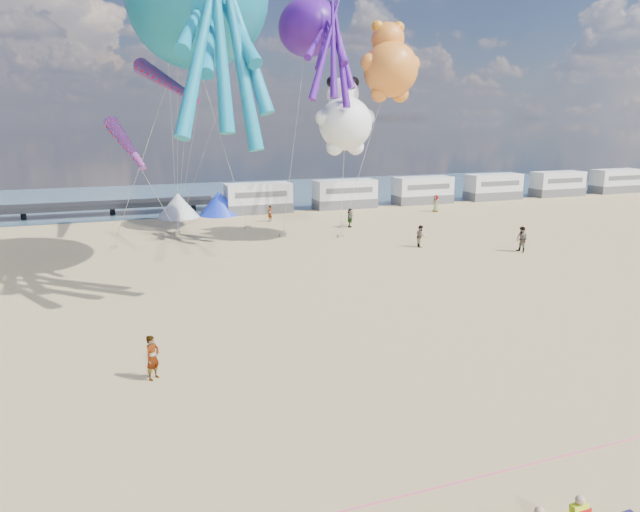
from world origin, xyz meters
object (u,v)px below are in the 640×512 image
Objects in this scene: tent_white at (178,205)px; sandbag_a at (113,247)px; beachgoer_1 at (420,236)px; kite_panda at (345,123)px; beachgoer_0 at (436,203)px; standing_person at (153,357)px; motorhome_3 at (493,187)px; kite_teddy_orange at (391,69)px; tent_blue at (219,203)px; windsock_left at (168,83)px; motorhome_5 at (616,181)px; sandbag_e at (177,233)px; windsock_right at (127,144)px; sandbag_b at (283,235)px; beachgoer_7 at (522,239)px; windsock_mid at (193,47)px; sandbag_c at (341,236)px; beachgoer_5 at (270,213)px; motorhome_1 at (345,194)px; motorhome_4 at (557,184)px; motorhome_2 at (423,190)px; motorhome_0 at (258,198)px; sandbag_d at (248,228)px; kite_octopus_purple at (308,27)px; beachgoer_4 at (350,218)px.

sandbag_a is at bearing -116.51° from tent_white.
beachgoer_1 is 10.13m from kite_panda.
standing_person is at bearing -66.98° from beachgoer_0.
kite_teddy_orange reaches higher than motorhome_3.
windsock_left is at bearing -108.89° from tent_blue.
motorhome_5 is at bearing 0.00° from motorhome_3.
sandbag_e is 15.04m from windsock_right.
sandbag_b is 15.51m from windsock_left.
beachgoer_7 reaches higher than beachgoer_1.
windsock_mid is at bearing -130.68° from beachgoer_7.
windsock_left reaches higher than standing_person.
sandbag_c is 1.00× the size of sandbag_e.
beachgoer_1 reaches higher than beachgoer_5.
sandbag_e is (-7.96, 3.90, 0.00)m from sandbag_b.
motorhome_1 reaches higher than tent_blue.
motorhome_5 is 0.96× the size of kite_panda.
sandbag_a is at bearing 172.30° from kite_teddy_orange.
motorhome_5 is at bearing 11.29° from sandbag_a.
motorhome_4 is at bearing 148.11° from beachgoer_5.
motorhome_2 is 0.94× the size of kite_teddy_orange.
kite_panda is at bearing -100.41° from sandbag_c.
motorhome_1 is 0.97× the size of windsock_mid.
tent_blue is at bearing 116.55° from sandbag_c.
motorhome_4 reaches higher than sandbag_c.
windsock_left is (2.95, 18.06, 10.70)m from standing_person.
windsock_right is at bearing 44.87° from standing_person.
windsock_right is at bearing -103.32° from tent_white.
sandbag_c is (-6.33, -14.34, -1.39)m from motorhome_1.
motorhome_0 is 8.01m from tent_white.
sandbag_d is (-41.03, -8.16, -1.39)m from motorhome_4.
motorhome_2 is at bearing 31.52° from sandbag_b.
kite_octopus_purple is at bearing 4.86° from windsock_left.
motorhome_0 is 1.00× the size of motorhome_4.
motorhome_2 is at bearing 6.86° from windsock_left.
motorhome_5 is at bearing 9.17° from sandbag_d.
motorhome_0 is 21.00m from beachgoer_1.
sandbag_e is (5.07, 3.88, 0.00)m from sandbag_a.
beachgoer_5 is 22.87m from beachgoer_7.
sandbag_e is at bearing -179.43° from kite_octopus_purple.
tent_white is (-27.00, 0.00, -0.30)m from motorhome_2.
sandbag_c is (4.28, -2.01, 0.00)m from sandbag_b.
motorhome_0 is 17.64m from kite_panda.
beachgoer_5 is 9.37m from sandbag_e.
motorhome_3 is at bearing -3.87° from standing_person.
beachgoer_4 is 0.24× the size of kite_teddy_orange.
sandbag_a is at bearing -120.38° from beachgoer_7.
motorhome_2 is at bearing 0.00° from tent_white.
tent_white is at bearing 53.96° from beachgoer_1.
motorhome_4 is 4.30× the size of beachgoer_5.
kite_octopus_purple is at bearing -166.29° from motorhome_5.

